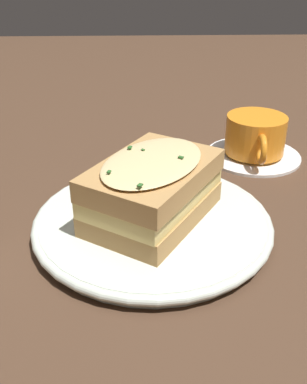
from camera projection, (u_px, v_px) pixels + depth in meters
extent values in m
plane|color=#473021|center=(152.00, 227.00, 0.52)|extent=(2.40, 2.40, 0.00)
cylinder|color=silver|center=(154.00, 224.00, 0.51)|extent=(0.25, 0.25, 0.02)
torus|color=silver|center=(154.00, 221.00, 0.50)|extent=(0.27, 0.27, 0.01)
cube|color=#B2844C|center=(154.00, 208.00, 0.50)|extent=(0.18, 0.16, 0.02)
cube|color=#E0C16B|center=(154.00, 191.00, 0.48)|extent=(0.18, 0.16, 0.02)
cube|color=#B2844C|center=(150.00, 174.00, 0.47)|extent=(0.18, 0.16, 0.02)
ellipsoid|color=beige|center=(149.00, 161.00, 0.46)|extent=(0.16, 0.15, 0.01)
cube|color=#2D6028|center=(143.00, 150.00, 0.48)|extent=(0.00, 0.00, 0.00)
cube|color=#2D6028|center=(140.00, 185.00, 0.41)|extent=(0.01, 0.01, 0.00)
cube|color=#2D6028|center=(181.00, 157.00, 0.46)|extent=(0.01, 0.01, 0.00)
cube|color=#2D6028|center=(130.00, 147.00, 0.48)|extent=(0.01, 0.01, 0.00)
cube|color=#2D6028|center=(109.00, 172.00, 0.43)|extent=(0.01, 0.00, 0.00)
cylinder|color=white|center=(253.00, 154.00, 0.68)|extent=(0.14, 0.14, 0.01)
cylinder|color=orange|center=(255.00, 134.00, 0.67)|extent=(0.09, 0.09, 0.06)
cylinder|color=#381E0F|center=(257.00, 121.00, 0.66)|extent=(0.07, 0.07, 0.00)
torus|color=orange|center=(262.00, 149.00, 0.62)|extent=(0.04, 0.01, 0.04)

